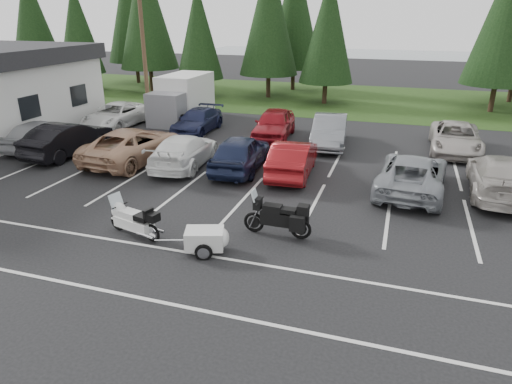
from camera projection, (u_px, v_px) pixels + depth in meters
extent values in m
plane|color=black|center=(222.00, 207.00, 16.89)|extent=(120.00, 120.00, 0.00)
cube|color=#1D3711|center=(329.00, 98.00, 38.12)|extent=(80.00, 16.00, 0.01)
cube|color=slate|center=(394.00, 63.00, 64.40)|extent=(70.00, 50.00, 0.02)
cylinder|color=#473321|center=(144.00, 50.00, 28.71)|extent=(0.26, 0.26, 9.00)
cube|color=silver|center=(240.00, 189.00, 18.66)|extent=(32.00, 16.00, 0.01)
cylinder|color=#332316|center=(41.00, 72.00, 44.34)|extent=(0.36, 0.36, 2.50)
cone|color=black|center=(31.00, 18.00, 42.50)|extent=(4.58, 4.58, 8.84)
cylinder|color=#332316|center=(84.00, 78.00, 41.54)|extent=(0.36, 0.36, 2.16)
cone|color=black|center=(78.00, 28.00, 39.95)|extent=(3.96, 3.96, 7.65)
cylinder|color=#332316|center=(151.00, 75.00, 41.12)|extent=(0.36, 0.36, 2.78)
cone|color=black|center=(146.00, 9.00, 39.07)|extent=(5.10, 5.10, 9.86)
cylinder|color=#332316|center=(201.00, 84.00, 38.43)|extent=(0.36, 0.36, 2.11)
cone|color=black|center=(198.00, 31.00, 36.88)|extent=(3.87, 3.87, 7.48)
cylinder|color=#332316|center=(268.00, 82.00, 38.10)|extent=(0.36, 0.36, 2.62)
cone|color=black|center=(269.00, 14.00, 36.17)|extent=(4.80, 4.80, 9.27)
cylinder|color=#332316|center=(325.00, 89.00, 35.58)|extent=(0.36, 0.36, 2.26)
cone|color=black|center=(328.00, 28.00, 33.92)|extent=(4.14, 4.14, 7.99)
cylinder|color=#332316|center=(493.00, 93.00, 32.51)|extent=(0.36, 0.36, 2.69)
cone|color=black|center=(509.00, 12.00, 30.53)|extent=(4.93, 4.93, 9.52)
cylinder|color=#332316|center=(137.00, 68.00, 45.96)|extent=(0.36, 0.36, 2.88)
cone|color=black|center=(132.00, 7.00, 43.84)|extent=(5.28, 5.28, 10.20)
cylinder|color=#332316|center=(293.00, 75.00, 41.86)|extent=(0.36, 0.36, 2.71)
cone|color=black|center=(295.00, 11.00, 39.86)|extent=(4.97, 4.97, 9.61)
cylinder|color=#332316|center=(512.00, 83.00, 36.04)|extent=(0.36, 0.36, 3.00)
imported|color=#ABACB0|center=(40.00, 134.00, 23.91)|extent=(2.14, 4.69, 1.56)
imported|color=black|center=(68.00, 139.00, 22.79)|extent=(2.07, 5.12, 1.65)
imported|color=tan|center=(133.00, 145.00, 21.85)|extent=(3.05, 5.97, 1.61)
imported|color=white|center=(184.00, 151.00, 21.17)|extent=(2.51, 5.24, 1.47)
imported|color=#171E3B|center=(241.00, 153.00, 20.60)|extent=(2.22, 4.91, 1.64)
imported|color=maroon|center=(293.00, 158.00, 20.00)|extent=(1.94, 4.75, 1.53)
imported|color=gray|center=(412.00, 174.00, 18.12)|extent=(2.94, 5.59, 1.50)
imported|color=#A69F98|center=(501.00, 176.00, 17.77)|extent=(2.50, 5.56, 1.58)
imported|color=white|center=(116.00, 115.00, 28.46)|extent=(2.44, 5.26, 1.46)
imported|color=#181D3D|center=(197.00, 121.00, 27.19)|extent=(1.95, 4.68, 1.35)
imported|color=maroon|center=(274.00, 124.00, 25.83)|extent=(2.34, 4.98, 1.65)
imported|color=slate|center=(330.00, 131.00, 24.41)|extent=(2.18, 5.03, 1.61)
imported|color=#ACA49D|center=(456.00, 138.00, 23.34)|extent=(2.49, 5.26, 1.45)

